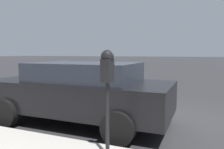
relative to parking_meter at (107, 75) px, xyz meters
name	(u,v)px	position (x,y,z in m)	size (l,w,h in m)	color
ground_plane	(178,121)	(2.56, -0.78, -1.34)	(220.00, 220.00, 0.00)	#2B2B2D
parking_meter	(107,75)	(0.00, 0.00, 0.00)	(0.21, 0.19, 1.58)	black
car_black	(80,91)	(1.56, 1.39, -0.56)	(2.04, 4.35, 1.44)	black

